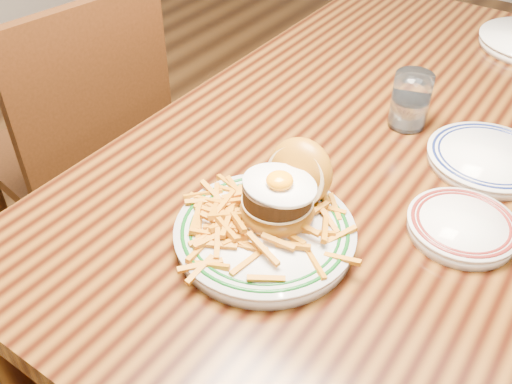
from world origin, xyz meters
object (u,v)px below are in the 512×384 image
Objects in this scene: table at (371,160)px; chair_left at (82,146)px; side_plate at (462,225)px; main_plate at (271,218)px.

chair_left is at bearing -166.29° from table.
chair_left is at bearing 171.28° from side_plate.
chair_left reaches higher than table.
main_plate reaches higher than table.
side_plate is (1.03, -0.03, 0.26)m from chair_left.
side_plate is at bearing 7.17° from chair_left.
table is at bearing 89.21° from main_plate.
table is 8.74× the size of side_plate.
table is 5.21× the size of main_plate.
chair_left is 0.85m from main_plate.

